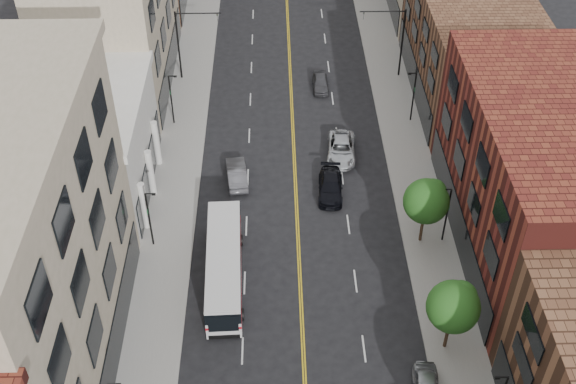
{
  "coord_description": "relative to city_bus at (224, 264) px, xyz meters",
  "views": [
    {
      "loc": [
        -1.66,
        -15.29,
        38.63
      ],
      "look_at": [
        -0.78,
        24.15,
        5.0
      ],
      "focal_mm": 45.0,
      "sensor_mm": 36.0,
      "label": 1
    }
  ],
  "objects": [
    {
      "name": "bldg_l_tanoffice",
      "position": [
        -11.6,
        -7.29,
        7.37
      ],
      "size": [
        10.0,
        22.0,
        18.0
      ],
      "primitive_type": "cube",
      "color": "gray",
      "rests_on": "ground"
    },
    {
      "name": "lamp_r_3",
      "position": [
        16.35,
        19.71,
        1.34
      ],
      "size": [
        0.81,
        0.55,
        5.05
      ],
      "color": "black",
      "rests_on": "sidewalk_right"
    },
    {
      "name": "sidewalk_left",
      "position": [
        -4.6,
        14.71,
        -1.56
      ],
      "size": [
        4.0,
        110.0,
        0.15
      ],
      "primitive_type": "cube",
      "color": "gray",
      "rests_on": "ground"
    },
    {
      "name": "tree_r_3",
      "position": [
        14.79,
        3.78,
        2.5
      ],
      "size": [
        3.4,
        3.4,
        5.59
      ],
      "color": "black",
      "rests_on": "sidewalk_right"
    },
    {
      "name": "bldg_r_mid",
      "position": [
        22.4,
        3.71,
        4.37
      ],
      "size": [
        10.0,
        22.0,
        12.0
      ],
      "primitive_type": "cube",
      "color": "#591C17",
      "rests_on": "ground"
    },
    {
      "name": "bldg_l_white",
      "position": [
        -11.6,
        10.71,
        2.37
      ],
      "size": [
        10.0,
        14.0,
        8.0
      ],
      "primitive_type": "cube",
      "color": "silver",
      "rests_on": "ground"
    },
    {
      "name": "car_lane_behind",
      "position": [
        0.49,
        11.32,
        -0.89
      ],
      "size": [
        2.09,
        4.67,
        1.49
      ],
      "primitive_type": "imported",
      "rotation": [
        0.0,
        0.0,
        3.26
      ],
      "color": "#535358",
      "rests_on": "ground"
    },
    {
      "name": "sidewalk_right",
      "position": [
        15.4,
        14.71,
        -1.56
      ],
      "size": [
        4.0,
        110.0,
        0.15
      ],
      "primitive_type": "cube",
      "color": "gray",
      "rests_on": "ground"
    },
    {
      "name": "city_bus",
      "position": [
        0.0,
        0.0,
        0.0
      ],
      "size": [
        2.93,
        11.01,
        2.81
      ],
      "rotation": [
        0.0,
        0.0,
        0.04
      ],
      "color": "silver",
      "rests_on": "ground"
    },
    {
      "name": "lamp_r_2",
      "position": [
        16.35,
        3.71,
        1.34
      ],
      "size": [
        0.81,
        0.55,
        5.05
      ],
      "color": "black",
      "rests_on": "sidewalk_right"
    },
    {
      "name": "car_lane_a",
      "position": [
        8.22,
        9.53,
        -0.93
      ],
      "size": [
        2.27,
        4.95,
        1.4
      ],
      "primitive_type": "imported",
      "rotation": [
        0.0,
        0.0,
        -0.06
      ],
      "color": "black",
      "rests_on": "ground"
    },
    {
      "name": "signal_mast_left",
      "position": [
        -4.87,
        27.71,
        3.01
      ],
      "size": [
        4.49,
        0.18,
        7.2
      ],
      "color": "black",
      "rests_on": "sidewalk_left"
    },
    {
      "name": "lamp_l_2",
      "position": [
        -5.55,
        3.71,
        1.34
      ],
      "size": [
        0.81,
        0.55,
        5.05
      ],
      "color": "black",
      "rests_on": "sidewalk_left"
    },
    {
      "name": "tree_r_2",
      "position": [
        14.79,
        -6.22,
        2.5
      ],
      "size": [
        3.4,
        3.4,
        5.59
      ],
      "color": "black",
      "rests_on": "sidewalk_right"
    },
    {
      "name": "car_lane_c",
      "position": [
        8.32,
        25.56,
        -0.98
      ],
      "size": [
        1.55,
        3.85,
        1.31
      ],
      "primitive_type": "imported",
      "rotation": [
        0.0,
        0.0,
        -0.0
      ],
      "color": "#414146",
      "rests_on": "ground"
    },
    {
      "name": "signal_mast_right",
      "position": [
        15.66,
        27.71,
        3.01
      ],
      "size": [
        4.49,
        0.18,
        7.2
      ],
      "color": "black",
      "rests_on": "sidewalk_right"
    },
    {
      "name": "bldg_r_far_a",
      "position": [
        22.4,
        24.71,
        3.37
      ],
      "size": [
        10.0,
        20.0,
        10.0
      ],
      "primitive_type": "cube",
      "color": "brown",
      "rests_on": "ground"
    },
    {
      "name": "lamp_l_3",
      "position": [
        -5.55,
        19.71,
        1.34
      ],
      "size": [
        0.81,
        0.55,
        5.05
      ],
      "color": "black",
      "rests_on": "sidewalk_left"
    },
    {
      "name": "car_lane_b",
      "position": [
        9.5,
        14.57,
        -0.9
      ],
      "size": [
        2.89,
        5.44,
        1.46
      ],
      "primitive_type": "imported",
      "rotation": [
        0.0,
        0.0,
        -0.09
      ],
      "color": "#B8BCC1",
      "rests_on": "ground"
    }
  ]
}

